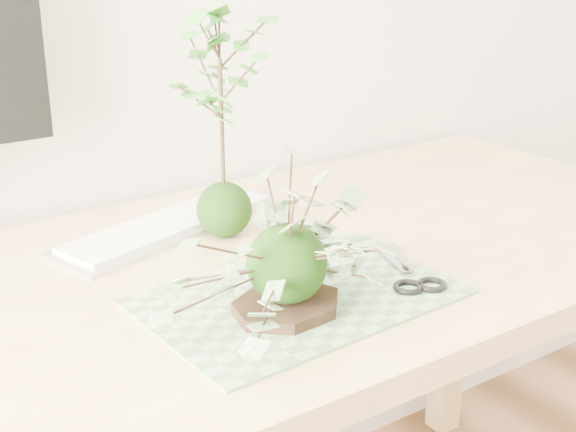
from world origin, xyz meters
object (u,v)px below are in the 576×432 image
at_px(desk, 250,318).
at_px(maple_kokedama, 220,74).
at_px(ivy_kokedama, 287,228).
at_px(keyboard, 170,225).

distance_m(desk, maple_kokedama, 0.36).
xyz_separation_m(ivy_kokedama, maple_kokedama, (0.07, 0.28, 0.14)).
relative_size(maple_kokedama, keyboard, 0.86).
bearing_deg(keyboard, desk, -96.75).
bearing_deg(keyboard, maple_kokedama, -67.22).
height_order(desk, keyboard, keyboard).
relative_size(desk, maple_kokedama, 4.39).
bearing_deg(ivy_kokedama, keyboard, 88.50).
distance_m(ivy_kokedama, maple_kokedama, 0.32).
distance_m(desk, ivy_kokedama, 0.26).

